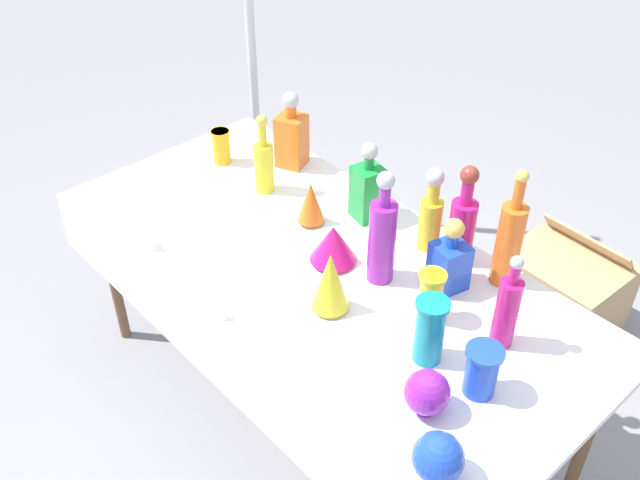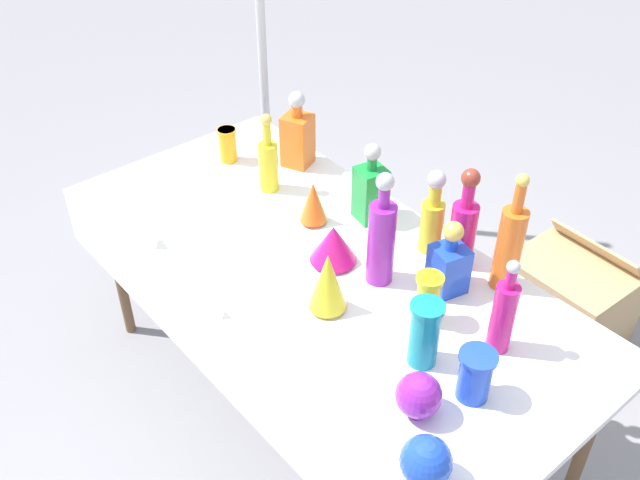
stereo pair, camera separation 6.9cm
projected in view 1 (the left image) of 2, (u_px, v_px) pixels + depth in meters
The scene contains 24 objects.
ground_plane at pixel (320, 408), 2.89m from camera, with size 40.00×40.00×0.00m, color gray.
display_table at pixel (314, 279), 2.44m from camera, with size 1.99×0.94×0.76m.
tall_bottle_0 at pixel (264, 163), 2.71m from camera, with size 0.07×0.07×0.32m.
tall_bottle_1 at pixel (431, 214), 2.42m from camera, with size 0.08×0.08×0.32m.
tall_bottle_2 at pixel (462, 223), 2.35m from camera, with size 0.09×0.09×0.37m.
tall_bottle_3 at pixel (509, 241), 2.25m from camera, with size 0.08×0.08×0.43m.
tall_bottle_4 at pixel (507, 309), 2.05m from camera, with size 0.07×0.07×0.33m.
tall_bottle_5 at pixel (382, 237), 2.26m from camera, with size 0.09×0.09×0.41m.
square_decanter_0 at pixel (450, 260), 2.27m from camera, with size 0.13×0.13×0.26m.
square_decanter_1 at pixel (292, 136), 2.85m from camera, with size 0.14×0.14×0.32m.
square_decanter_2 at pixel (368, 188), 2.57m from camera, with size 0.12×0.12×0.31m.
slender_vase_0 at pixel (221, 145), 2.90m from camera, with size 0.08×0.08×0.14m.
slender_vase_1 at pixel (431, 295), 2.15m from camera, with size 0.09×0.09×0.18m.
slender_vase_2 at pixel (430, 329), 2.01m from camera, with size 0.10×0.10×0.22m.
slender_vase_3 at pixel (482, 369), 1.93m from camera, with size 0.11×0.11×0.16m.
fluted_vase_0 at pixel (333, 243), 2.38m from camera, with size 0.16×0.16×0.15m.
fluted_vase_1 at pixel (311, 202), 2.56m from camera, with size 0.10×0.10×0.17m.
fluted_vase_2 at pixel (330, 281), 2.18m from camera, with size 0.12×0.12×0.21m.
round_bowl_0 at pixel (438, 458), 1.72m from camera, with size 0.13×0.13×0.14m.
round_bowl_1 at pixel (427, 392), 1.89m from camera, with size 0.13×0.13×0.13m.
price_tag_left at pixel (220, 312), 2.21m from camera, with size 0.06×0.01×0.04m, color white.
price_tag_center at pixel (152, 243), 2.48m from camera, with size 0.06×0.01×0.05m, color white.
cardboard_box_behind_left at pixel (561, 293), 3.16m from camera, with size 0.49×0.42×0.46m.
canopy_pole at pixel (251, 38), 3.34m from camera, with size 0.18×0.18×2.55m.
Camera 1 is at (1.38, -1.26, 2.30)m, focal length 40.00 mm.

